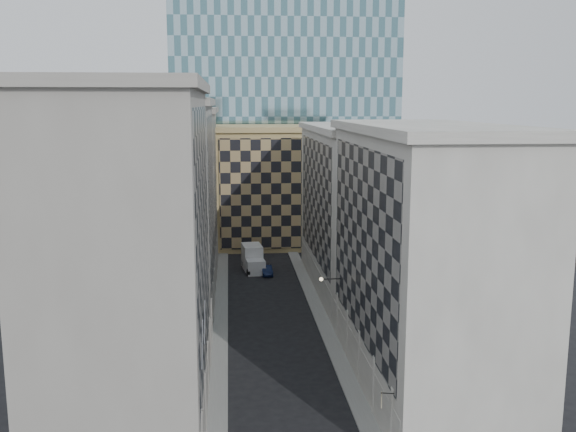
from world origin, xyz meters
TOP-DOWN VIEW (x-y plane):
  - sidewalk_west at (-5.25, 30.00)m, footprint 1.50×100.00m
  - sidewalk_east at (5.25, 30.00)m, footprint 1.50×100.00m
  - bldg_left_a at (-10.88, 11.00)m, footprint 10.80×22.80m
  - bldg_left_b at (-10.88, 33.00)m, footprint 10.80×22.80m
  - bldg_left_c at (-10.88, 55.00)m, footprint 10.80×22.80m
  - bldg_right_a at (10.88, 15.00)m, footprint 10.80×26.80m
  - bldg_right_b at (10.89, 42.00)m, footprint 10.80×28.80m
  - tan_block at (2.00, 67.90)m, footprint 16.80×14.80m
  - church_tower at (0.00, 82.00)m, footprint 7.20×7.20m
  - flagpoles_left at (-5.90, 6.00)m, footprint 0.10×6.33m
  - bracket_lamp at (4.38, 24.00)m, footprint 1.98×0.36m
  - box_truck at (-1.11, 51.36)m, footprint 3.15×6.30m
  - dark_car at (0.58, 48.78)m, footprint 1.51×3.89m
  - shop_sign at (5.25, 4.25)m, footprint 0.92×0.75m

SIDE VIEW (x-z plane):
  - sidewalk_west at x=-5.25m, z-range 0.00..0.15m
  - sidewalk_east at x=5.25m, z-range 0.00..0.15m
  - dark_car at x=0.58m, z-range 0.00..1.26m
  - box_truck at x=-1.11m, z-range -0.22..3.11m
  - shop_sign at x=5.25m, z-range 3.41..4.25m
  - bracket_lamp at x=4.38m, z-range 6.02..6.38m
  - flagpoles_left at x=-5.90m, z-range 6.83..9.17m
  - tan_block at x=2.00m, z-range 0.04..18.84m
  - bldg_right_b at x=10.89m, z-range 0.00..19.70m
  - bldg_right_a at x=10.88m, z-range -0.03..20.67m
  - bldg_left_c at x=-10.88m, z-range -0.02..21.68m
  - bldg_left_b at x=-10.88m, z-range -0.03..22.67m
  - bldg_left_a at x=-10.88m, z-range -0.03..23.67m
  - church_tower at x=0.00m, z-range 1.20..52.70m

